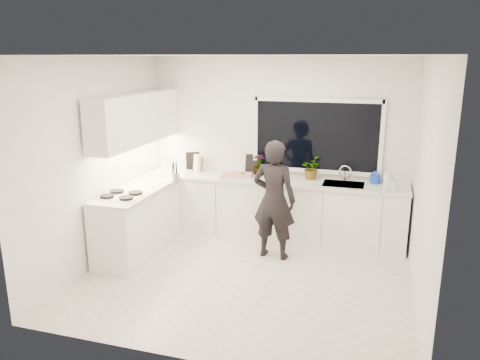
% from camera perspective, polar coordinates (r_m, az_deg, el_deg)
% --- Properties ---
extents(floor, '(4.00, 3.50, 0.02)m').
position_cam_1_polar(floor, '(6.02, 0.62, -11.82)').
color(floor, beige).
rests_on(floor, ground).
extents(wall_back, '(4.00, 0.02, 2.70)m').
position_cam_1_polar(wall_back, '(7.22, 4.54, 4.06)').
color(wall_back, white).
rests_on(wall_back, ground).
extents(wall_left, '(0.02, 3.50, 2.70)m').
position_cam_1_polar(wall_left, '(6.39, -16.96, 2.06)').
color(wall_left, white).
rests_on(wall_left, ground).
extents(wall_right, '(0.02, 3.50, 2.70)m').
position_cam_1_polar(wall_right, '(5.37, 21.75, -0.69)').
color(wall_right, white).
rests_on(wall_right, ground).
extents(ceiling, '(4.00, 3.50, 0.02)m').
position_cam_1_polar(ceiling, '(5.38, 0.70, 15.04)').
color(ceiling, white).
rests_on(ceiling, wall_back).
extents(window, '(1.80, 0.02, 1.00)m').
position_cam_1_polar(window, '(7.05, 9.31, 5.31)').
color(window, black).
rests_on(window, wall_back).
extents(base_cabinets_back, '(3.92, 0.58, 0.88)m').
position_cam_1_polar(base_cabinets_back, '(7.15, 3.86, -3.56)').
color(base_cabinets_back, white).
rests_on(base_cabinets_back, floor).
extents(base_cabinets_left, '(0.58, 1.60, 0.88)m').
position_cam_1_polar(base_cabinets_left, '(6.75, -12.33, -5.02)').
color(base_cabinets_left, white).
rests_on(base_cabinets_left, floor).
extents(countertop_back, '(3.94, 0.62, 0.04)m').
position_cam_1_polar(countertop_back, '(7.01, 3.91, -0.02)').
color(countertop_back, silver).
rests_on(countertop_back, base_cabinets_back).
extents(countertop_left, '(0.62, 1.60, 0.04)m').
position_cam_1_polar(countertop_left, '(6.61, -12.55, -1.26)').
color(countertop_left, silver).
rests_on(countertop_left, base_cabinets_left).
extents(upper_cabinets, '(0.34, 2.10, 0.70)m').
position_cam_1_polar(upper_cabinets, '(6.78, -12.45, 7.35)').
color(upper_cabinets, white).
rests_on(upper_cabinets, wall_left).
extents(sink, '(0.58, 0.42, 0.14)m').
position_cam_1_polar(sink, '(6.88, 12.48, -0.88)').
color(sink, silver).
rests_on(sink, countertop_back).
extents(faucet, '(0.03, 0.03, 0.22)m').
position_cam_1_polar(faucet, '(7.03, 12.68, 0.80)').
color(faucet, silver).
rests_on(faucet, countertop_back).
extents(stovetop, '(0.56, 0.48, 0.03)m').
position_cam_1_polar(stovetop, '(6.32, -14.25, -1.77)').
color(stovetop, black).
rests_on(stovetop, countertop_left).
extents(person, '(0.64, 0.46, 1.64)m').
position_cam_1_polar(person, '(6.32, 4.17, -2.43)').
color(person, black).
rests_on(person, floor).
extents(pizza_tray, '(0.57, 0.47, 0.03)m').
position_cam_1_polar(pizza_tray, '(7.12, -0.44, 0.54)').
color(pizza_tray, silver).
rests_on(pizza_tray, countertop_back).
extents(pizza, '(0.52, 0.42, 0.01)m').
position_cam_1_polar(pizza, '(7.12, -0.44, 0.68)').
color(pizza, '#B43318').
rests_on(pizza, pizza_tray).
extents(watering_can, '(0.17, 0.17, 0.13)m').
position_cam_1_polar(watering_can, '(6.99, 16.16, 0.11)').
color(watering_can, blue).
rests_on(watering_can, countertop_back).
extents(paper_towel_roll, '(0.13, 0.13, 0.26)m').
position_cam_1_polar(paper_towel_roll, '(7.43, -5.19, 2.01)').
color(paper_towel_roll, white).
rests_on(paper_towel_roll, countertop_back).
extents(knife_block, '(0.14, 0.11, 0.22)m').
position_cam_1_polar(knife_block, '(7.48, -5.10, 1.92)').
color(knife_block, olive).
rests_on(knife_block, countertop_back).
extents(utensil_crock, '(0.17, 0.17, 0.16)m').
position_cam_1_polar(utensil_crock, '(6.80, -7.93, 0.28)').
color(utensil_crock, '#B7B7BC').
rests_on(utensil_crock, countertop_left).
extents(picture_frame_large, '(0.21, 0.11, 0.28)m').
position_cam_1_polar(picture_frame_large, '(7.61, -5.78, 2.37)').
color(picture_frame_large, black).
rests_on(picture_frame_large, countertop_back).
extents(picture_frame_small, '(0.25, 0.02, 0.30)m').
position_cam_1_polar(picture_frame_small, '(7.29, 1.63, 1.96)').
color(picture_frame_small, black).
rests_on(picture_frame_small, countertop_back).
extents(herb_plants, '(1.05, 0.34, 0.34)m').
position_cam_1_polar(herb_plants, '(7.07, 6.44, 1.63)').
color(herb_plants, '#26662D').
rests_on(herb_plants, countertop_back).
extents(soap_bottles, '(0.18, 0.15, 0.32)m').
position_cam_1_polar(soap_bottles, '(6.68, 17.70, 0.02)').
color(soap_bottles, '#D8BF66').
rests_on(soap_bottles, countertop_back).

